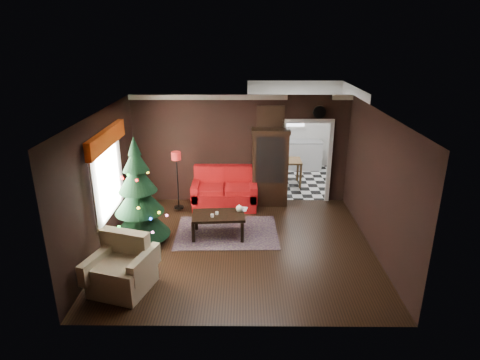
{
  "coord_description": "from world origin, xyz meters",
  "views": [
    {
      "loc": [
        0.07,
        -7.62,
        4.26
      ],
      "look_at": [
        0.0,
        0.9,
        1.15
      ],
      "focal_mm": 30.58,
      "sensor_mm": 36.0,
      "label": 1
    }
  ],
  "objects_px": {
    "loveseat": "(225,188)",
    "armchair": "(121,266)",
    "floor_lamp": "(177,181)",
    "wall_clock": "(319,112)",
    "coffee_table": "(219,225)",
    "teapot": "(239,208)",
    "curio_cabinet": "(270,169)",
    "christmas_tree": "(138,195)",
    "kitchen_table": "(288,172)"
  },
  "relations": [
    {
      "from": "loveseat",
      "to": "teapot",
      "type": "height_order",
      "value": "loveseat"
    },
    {
      "from": "floor_lamp",
      "to": "coffee_table",
      "type": "height_order",
      "value": "floor_lamp"
    },
    {
      "from": "wall_clock",
      "to": "floor_lamp",
      "type": "bearing_deg",
      "value": -168.23
    },
    {
      "from": "loveseat",
      "to": "kitchen_table",
      "type": "height_order",
      "value": "loveseat"
    },
    {
      "from": "floor_lamp",
      "to": "coffee_table",
      "type": "bearing_deg",
      "value": -50.19
    },
    {
      "from": "teapot",
      "to": "floor_lamp",
      "type": "bearing_deg",
      "value": 143.09
    },
    {
      "from": "armchair",
      "to": "coffee_table",
      "type": "distance_m",
      "value": 2.53
    },
    {
      "from": "wall_clock",
      "to": "armchair",
      "type": "bearing_deg",
      "value": -134.87
    },
    {
      "from": "christmas_tree",
      "to": "teapot",
      "type": "relative_size",
      "value": 13.55
    },
    {
      "from": "wall_clock",
      "to": "christmas_tree",
      "type": "bearing_deg",
      "value": -151.78
    },
    {
      "from": "loveseat",
      "to": "curio_cabinet",
      "type": "relative_size",
      "value": 0.89
    },
    {
      "from": "curio_cabinet",
      "to": "coffee_table",
      "type": "height_order",
      "value": "curio_cabinet"
    },
    {
      "from": "loveseat",
      "to": "wall_clock",
      "type": "height_order",
      "value": "wall_clock"
    },
    {
      "from": "armchair",
      "to": "wall_clock",
      "type": "distance_m",
      "value": 5.95
    },
    {
      "from": "loveseat",
      "to": "floor_lamp",
      "type": "distance_m",
      "value": 1.23
    },
    {
      "from": "armchair",
      "to": "coffee_table",
      "type": "relative_size",
      "value": 0.86
    },
    {
      "from": "curio_cabinet",
      "to": "armchair",
      "type": "relative_size",
      "value": 1.95
    },
    {
      "from": "coffee_table",
      "to": "wall_clock",
      "type": "distance_m",
      "value": 3.79
    },
    {
      "from": "curio_cabinet",
      "to": "kitchen_table",
      "type": "height_order",
      "value": "curio_cabinet"
    },
    {
      "from": "loveseat",
      "to": "armchair",
      "type": "height_order",
      "value": "loveseat"
    },
    {
      "from": "wall_clock",
      "to": "kitchen_table",
      "type": "bearing_deg",
      "value": 113.75
    },
    {
      "from": "wall_clock",
      "to": "curio_cabinet",
      "type": "bearing_deg",
      "value": -171.47
    },
    {
      "from": "christmas_tree",
      "to": "teapot",
      "type": "height_order",
      "value": "christmas_tree"
    },
    {
      "from": "curio_cabinet",
      "to": "christmas_tree",
      "type": "relative_size",
      "value": 0.81
    },
    {
      "from": "teapot",
      "to": "curio_cabinet",
      "type": "bearing_deg",
      "value": 65.61
    },
    {
      "from": "armchair",
      "to": "wall_clock",
      "type": "xyz_separation_m",
      "value": [
        3.98,
        3.99,
        1.92
      ]
    },
    {
      "from": "loveseat",
      "to": "teapot",
      "type": "distance_m",
      "value": 1.52
    },
    {
      "from": "loveseat",
      "to": "armchair",
      "type": "bearing_deg",
      "value": -114.35
    },
    {
      "from": "christmas_tree",
      "to": "kitchen_table",
      "type": "bearing_deg",
      "value": 44.3
    },
    {
      "from": "floor_lamp",
      "to": "wall_clock",
      "type": "distance_m",
      "value": 3.88
    },
    {
      "from": "curio_cabinet",
      "to": "kitchen_table",
      "type": "distance_m",
      "value": 1.67
    },
    {
      "from": "loveseat",
      "to": "coffee_table",
      "type": "bearing_deg",
      "value": -92.4
    },
    {
      "from": "wall_clock",
      "to": "kitchen_table",
      "type": "xyz_separation_m",
      "value": [
        -0.55,
        1.25,
        -2.0
      ]
    },
    {
      "from": "coffee_table",
      "to": "kitchen_table",
      "type": "relative_size",
      "value": 1.51
    },
    {
      "from": "wall_clock",
      "to": "kitchen_table",
      "type": "height_order",
      "value": "wall_clock"
    },
    {
      "from": "loveseat",
      "to": "armchair",
      "type": "xyz_separation_m",
      "value": [
        -1.63,
        -3.59,
        -0.04
      ]
    },
    {
      "from": "coffee_table",
      "to": "floor_lamp",
      "type": "bearing_deg",
      "value": 129.81
    },
    {
      "from": "christmas_tree",
      "to": "kitchen_table",
      "type": "xyz_separation_m",
      "value": [
        3.52,
        3.43,
        -0.68
      ]
    },
    {
      "from": "loveseat",
      "to": "floor_lamp",
      "type": "bearing_deg",
      "value": -163.96
    },
    {
      "from": "armchair",
      "to": "curio_cabinet",
      "type": "bearing_deg",
      "value": 70.83
    },
    {
      "from": "coffee_table",
      "to": "wall_clock",
      "type": "bearing_deg",
      "value": 39.7
    },
    {
      "from": "loveseat",
      "to": "christmas_tree",
      "type": "height_order",
      "value": "christmas_tree"
    },
    {
      "from": "floor_lamp",
      "to": "armchair",
      "type": "distance_m",
      "value": 3.33
    },
    {
      "from": "curio_cabinet",
      "to": "coffee_table",
      "type": "bearing_deg",
      "value": -123.67
    },
    {
      "from": "armchair",
      "to": "kitchen_table",
      "type": "xyz_separation_m",
      "value": [
        3.43,
        5.24,
        -0.09
      ]
    },
    {
      "from": "curio_cabinet",
      "to": "christmas_tree",
      "type": "bearing_deg",
      "value": -145.07
    },
    {
      "from": "floor_lamp",
      "to": "loveseat",
      "type": "bearing_deg",
      "value": 16.04
    },
    {
      "from": "curio_cabinet",
      "to": "teapot",
      "type": "bearing_deg",
      "value": -114.39
    },
    {
      "from": "armchair",
      "to": "coffee_table",
      "type": "bearing_deg",
      "value": 68.76
    },
    {
      "from": "floor_lamp",
      "to": "armchair",
      "type": "height_order",
      "value": "floor_lamp"
    }
  ]
}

